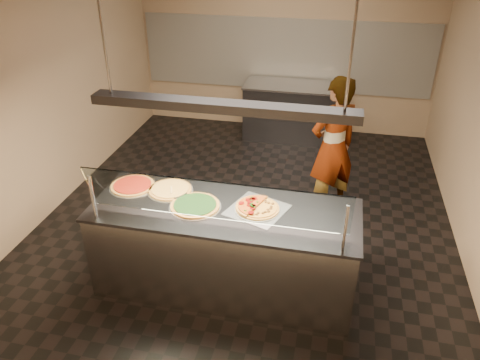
% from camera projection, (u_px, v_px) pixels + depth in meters
% --- Properties ---
extents(ground, '(5.00, 6.00, 0.02)m').
position_uv_depth(ground, '(248.00, 215.00, 6.01)').
color(ground, black).
rests_on(ground, ground).
extents(wall_back, '(5.00, 0.02, 3.00)m').
position_uv_depth(wall_back, '(285.00, 42.00, 7.83)').
color(wall_back, tan).
rests_on(wall_back, ground).
extents(wall_front, '(5.00, 0.02, 3.00)m').
position_uv_depth(wall_front, '(147.00, 279.00, 2.71)').
color(wall_front, tan).
rests_on(wall_front, ground).
extents(wall_left, '(0.02, 6.00, 3.00)m').
position_uv_depth(wall_left, '(50.00, 88.00, 5.74)').
color(wall_left, tan).
rests_on(wall_left, ground).
extents(tile_band, '(4.90, 0.02, 1.20)m').
position_uv_depth(tile_band, '(284.00, 55.00, 7.90)').
color(tile_band, silver).
rests_on(tile_band, wall_back).
extents(serving_counter, '(2.55, 0.94, 0.93)m').
position_uv_depth(serving_counter, '(225.00, 248.00, 4.63)').
color(serving_counter, '#B7B7BC').
rests_on(serving_counter, ground).
extents(sneeze_guard, '(2.31, 0.18, 0.54)m').
position_uv_depth(sneeze_guard, '(214.00, 201.00, 3.97)').
color(sneeze_guard, '#B7B7BC').
rests_on(sneeze_guard, serving_counter).
extents(perforated_tray, '(0.63, 0.63, 0.01)m').
position_uv_depth(perforated_tray, '(257.00, 209.00, 4.39)').
color(perforated_tray, silver).
rests_on(perforated_tray, serving_counter).
extents(half_pizza_pepperoni, '(0.33, 0.45, 0.05)m').
position_uv_depth(half_pizza_pepperoni, '(247.00, 205.00, 4.40)').
color(half_pizza_pepperoni, '#9F6629').
rests_on(half_pizza_pepperoni, perforated_tray).
extents(half_pizza_sausage, '(0.33, 0.45, 0.04)m').
position_uv_depth(half_pizza_sausage, '(268.00, 208.00, 4.36)').
color(half_pizza_sausage, '#9F6629').
rests_on(half_pizza_sausage, perforated_tray).
extents(pizza_spinach, '(0.50, 0.50, 0.03)m').
position_uv_depth(pizza_spinach, '(195.00, 205.00, 4.43)').
color(pizza_spinach, silver).
rests_on(pizza_spinach, serving_counter).
extents(pizza_cheese, '(0.46, 0.46, 0.03)m').
position_uv_depth(pizza_cheese, '(170.00, 189.00, 4.69)').
color(pizza_cheese, silver).
rests_on(pizza_cheese, serving_counter).
extents(pizza_tomato, '(0.47, 0.47, 0.03)m').
position_uv_depth(pizza_tomato, '(133.00, 185.00, 4.77)').
color(pizza_tomato, silver).
rests_on(pizza_tomato, serving_counter).
extents(pizza_spatula, '(0.24, 0.22, 0.02)m').
position_uv_depth(pizza_spatula, '(175.00, 192.00, 4.62)').
color(pizza_spatula, '#B7B7BC').
rests_on(pizza_spatula, pizza_spinach).
extents(prep_table, '(1.54, 0.74, 0.93)m').
position_uv_depth(prep_table, '(290.00, 111.00, 7.91)').
color(prep_table, '#303035').
rests_on(prep_table, ground).
extents(worker, '(0.77, 0.74, 1.78)m').
position_uv_depth(worker, '(333.00, 148.00, 5.67)').
color(worker, '#43424A').
rests_on(worker, ground).
extents(heat_lamp_housing, '(2.30, 0.18, 0.08)m').
position_uv_depth(heat_lamp_housing, '(222.00, 106.00, 3.90)').
color(heat_lamp_housing, '#303035').
rests_on(heat_lamp_housing, ceiling).
extents(lamp_rod_left, '(0.02, 0.02, 1.01)m').
position_uv_depth(lamp_rod_left, '(103.00, 34.00, 3.82)').
color(lamp_rod_left, '#B7B7BC').
rests_on(lamp_rod_left, ceiling).
extents(lamp_rod_right, '(0.02, 0.02, 1.01)m').
position_uv_depth(lamp_rod_right, '(352.00, 47.00, 3.45)').
color(lamp_rod_right, '#B7B7BC').
rests_on(lamp_rod_right, ceiling).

